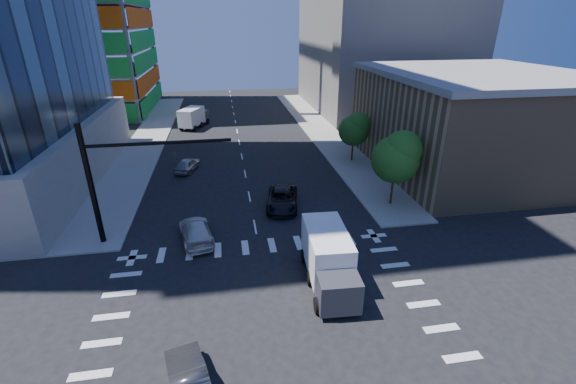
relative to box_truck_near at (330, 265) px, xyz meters
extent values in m
plane|color=black|center=(-3.94, -3.74, -1.47)|extent=(160.00, 160.00, 0.00)
cube|color=silver|center=(-3.94, -3.74, -1.46)|extent=(20.00, 20.00, 0.01)
cube|color=gray|center=(8.56, 36.26, -1.39)|extent=(5.00, 60.00, 0.15)
cube|color=gray|center=(-16.44, 36.26, -1.39)|extent=(5.00, 60.00, 0.15)
cube|color=#8D7552|center=(21.06, 18.26, 3.53)|extent=(20.00, 22.00, 10.00)
cube|color=gray|center=(21.06, 18.26, 8.83)|extent=(20.50, 22.50, 0.60)
cube|color=slate|center=(23.06, 51.26, 12.53)|extent=(24.00, 30.00, 28.00)
cylinder|color=black|center=(-15.44, 7.76, 3.18)|extent=(0.40, 0.40, 9.00)
cylinder|color=black|center=(-10.44, 7.76, 6.08)|extent=(10.00, 0.24, 0.24)
imported|color=black|center=(-9.44, 7.76, 4.98)|extent=(0.16, 0.20, 1.00)
cylinder|color=#382316|center=(8.56, 10.26, -0.18)|extent=(0.20, 0.20, 2.27)
sphere|color=#275416|center=(8.56, 10.26, 2.91)|extent=(4.16, 4.16, 4.16)
sphere|color=#2E7A28|center=(8.96, 9.96, 3.88)|extent=(3.25, 3.25, 3.25)
cylinder|color=#382316|center=(8.86, 22.26, -0.36)|extent=(0.20, 0.20, 1.92)
sphere|color=#275416|center=(8.86, 22.26, 2.26)|extent=(3.52, 3.52, 3.52)
sphere|color=#2E7A28|center=(9.26, 21.96, 3.08)|extent=(2.75, 2.75, 2.75)
imported|color=black|center=(-1.19, 11.51, -0.67)|extent=(3.64, 6.11, 1.59)
imported|color=silver|center=(-8.52, 6.98, -0.70)|extent=(3.14, 5.62, 1.54)
imported|color=#A4A5AC|center=(-10.15, 22.32, -0.74)|extent=(3.00, 4.57, 1.45)
imported|color=#424246|center=(-8.18, -6.60, -0.70)|extent=(2.71, 4.92, 1.54)
cube|color=white|center=(0.00, 0.00, 0.50)|extent=(2.76, 5.31, 2.69)
cube|color=#414148|center=(0.00, 0.00, -0.17)|extent=(2.48, 1.99, 1.97)
cube|color=#BDBCBF|center=(-10.31, 41.96, 0.37)|extent=(3.99, 5.35, 2.51)
cube|color=#414148|center=(-10.31, 41.96, -0.26)|extent=(2.72, 2.46, 1.84)
camera|label=1|loc=(-5.90, -19.21, 13.91)|focal=24.00mm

